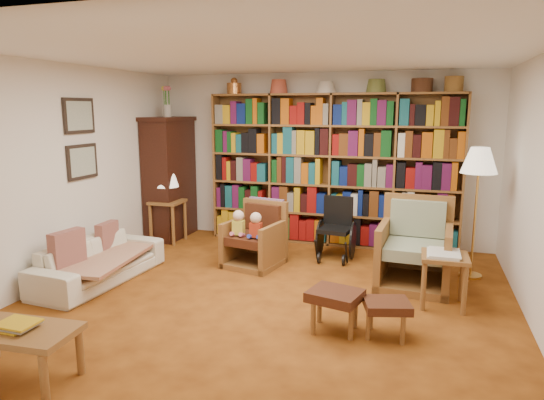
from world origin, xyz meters
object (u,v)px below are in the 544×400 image
at_px(sofa, 99,261).
at_px(side_table_papers, 445,264).
at_px(armchair_leather, 256,238).
at_px(side_table_lamp, 168,211).
at_px(coffee_table, 15,335).
at_px(armchair_sage, 414,251).
at_px(floor_lamp, 479,166).
at_px(wheelchair, 336,230).
at_px(footstool_a, 335,298).
at_px(footstool_b, 387,308).

relative_size(sofa, side_table_papers, 2.94).
bearing_deg(armchair_leather, side_table_lamp, 159.33).
bearing_deg(coffee_table, sofa, 110.49).
relative_size(armchair_sage, floor_lamp, 0.64).
xyz_separation_m(wheelchair, coffee_table, (-1.74, -3.68, -0.03)).
distance_m(armchair_sage, footstool_a, 1.62).
distance_m(sofa, floor_lamp, 4.53).
bearing_deg(sofa, coffee_table, -155.64).
bearing_deg(coffee_table, footstool_a, 34.97).
bearing_deg(armchair_sage, armchair_leather, 176.38).
relative_size(armchair_leather, coffee_table, 0.87).
relative_size(armchair_leather, footstool_a, 1.57).
relative_size(side_table_lamp, footstool_b, 1.37).
xyz_separation_m(floor_lamp, footstool_a, (-1.30, -1.92, -1.03)).
bearing_deg(floor_lamp, armchair_sage, -146.73).
xyz_separation_m(floor_lamp, footstool_b, (-0.84, -1.89, -1.07)).
height_order(armchair_sage, coffee_table, armchair_sage).
distance_m(side_table_lamp, footstool_a, 3.69).
relative_size(side_table_lamp, side_table_papers, 1.11).
bearing_deg(armchair_leather, footstool_b, -41.78).
relative_size(sofa, floor_lamp, 1.08).
bearing_deg(side_table_papers, sofa, -173.22).
bearing_deg(coffee_table, armchair_sage, 47.07).
bearing_deg(coffee_table, footstool_b, 30.38).
distance_m(sofa, side_table_lamp, 1.79).
xyz_separation_m(armchair_leather, coffee_table, (-0.80, -3.10, 0.00)).
bearing_deg(footstool_a, side_table_lamp, 142.87).
bearing_deg(side_table_papers, footstool_a, -136.49).
distance_m(side_table_lamp, footstool_b, 4.05).
xyz_separation_m(sofa, wheelchair, (2.46, 1.75, 0.13)).
relative_size(armchair_leather, armchair_sage, 0.83).
xyz_separation_m(sofa, armchair_leather, (1.52, 1.16, 0.10)).
relative_size(side_table_lamp, wheelchair, 0.77).
bearing_deg(sofa, side_table_papers, -79.35).
height_order(footstool_a, footstool_b, footstool_a).
distance_m(side_table_lamp, armchair_sage, 3.66).
relative_size(sofa, armchair_leather, 2.02).
height_order(armchair_leather, armchair_sage, armchair_sage).
bearing_deg(footstool_b, armchair_leather, 138.22).
height_order(armchair_sage, floor_lamp, floor_lamp).
relative_size(side_table_lamp, floor_lamp, 0.41).
distance_m(armchair_sage, side_table_papers, 0.67).
bearing_deg(side_table_papers, side_table_lamp, 161.20).
height_order(sofa, side_table_papers, side_table_papers).
bearing_deg(wheelchair, footstool_b, -68.92).
distance_m(armchair_sage, footstool_b, 1.48).
bearing_deg(sofa, footstool_a, -95.15).
bearing_deg(armchair_leather, side_table_papers, -17.44).
relative_size(sofa, armchair_sage, 1.68).
relative_size(armchair_leather, side_table_papers, 1.45).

